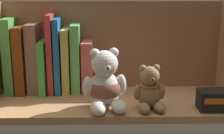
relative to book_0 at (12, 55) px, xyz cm
name	(u,v)px	position (x,y,z in cm)	size (l,w,h in cm)	color
shelf_board	(113,103)	(31.16, -9.39, -12.46)	(68.11, 25.24, 2.00)	tan
shelf_back_panel	(112,48)	(31.16, 3.83, 1.38)	(70.51, 1.20, 29.69)	#8F6246
book_0	(12,55)	(0.00, 0.00, 0.00)	(2.80, 12.06, 22.92)	#459444
book_1	(23,59)	(3.31, 0.00, -1.20)	(2.91, 12.56, 20.53)	#672F10
book_2	(35,58)	(6.95, 0.00, -0.86)	(3.46, 10.48, 21.20)	#7D5C49
book_3	(45,65)	(10.12, 0.00, -3.35)	(1.98, 14.59, 16.23)	green
book_4	(52,53)	(12.42, 0.00, 0.57)	(1.71, 11.82, 24.07)	#CF3B3B
book_5	(59,55)	(14.56, 0.00, -0.02)	(1.67, 12.60, 22.88)	#1F66A8
book_6	(67,60)	(16.96, 0.00, -1.62)	(2.21, 11.61, 19.68)	#C8B657
book_7	(76,58)	(19.87, 0.00, -0.96)	(2.72, 10.09, 20.99)	#65CA63
book_8	(88,66)	(23.37, 0.00, -3.57)	(3.38, 10.97, 15.79)	#C65757
teddy_bear_larger	(105,85)	(28.76, -15.52, -5.00)	(12.40, 13.16, 16.45)	white
teddy_bear_smaller	(150,90)	(40.73, -16.19, -6.29)	(8.93, 9.18, 12.11)	#93704C
small_product_box	(216,100)	(58.37, -17.40, -8.73)	(9.28, 5.81, 5.45)	black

